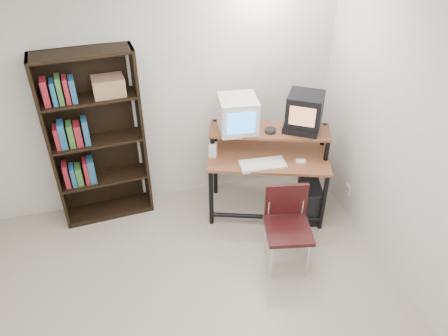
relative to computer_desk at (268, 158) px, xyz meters
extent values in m
cube|color=#B3A994|center=(-1.13, -1.43, -0.70)|extent=(4.00, 4.00, 0.01)
cube|color=white|center=(-1.13, -1.43, 1.91)|extent=(4.00, 4.00, 0.01)
cube|color=silver|center=(-1.13, 0.57, 0.61)|extent=(4.00, 0.01, 2.60)
cube|color=silver|center=(0.87, -1.43, 0.61)|extent=(0.01, 4.00, 2.60)
cube|color=brown|center=(-0.01, -0.02, 0.03)|extent=(1.40, 1.01, 0.03)
cube|color=brown|center=(0.03, 0.10, 0.28)|extent=(1.32, 0.77, 0.02)
cylinder|color=black|center=(-0.66, -0.09, -0.33)|extent=(0.05, 0.05, 0.72)
cylinder|color=black|center=(0.47, -0.47, -0.33)|extent=(0.05, 0.05, 0.72)
cylinder|color=black|center=(-0.48, 0.43, -0.20)|extent=(0.05, 0.05, 0.98)
cylinder|color=black|center=(0.64, 0.05, -0.20)|extent=(0.05, 0.05, 0.98)
cylinder|color=black|center=(-0.10, -0.28, -0.57)|extent=(1.14, 0.43, 0.05)
cube|color=silver|center=(-0.29, 0.20, 0.46)|extent=(0.42, 0.42, 0.36)
cube|color=#2E8DF6|center=(-0.31, 0.01, 0.46)|extent=(0.29, 0.04, 0.23)
cube|color=black|center=(0.34, -0.01, 0.32)|extent=(0.44, 0.41, 0.08)
cube|color=black|center=(0.37, 0.02, 0.52)|extent=(0.48, 0.47, 0.33)
cube|color=tan|center=(0.28, -0.12, 0.52)|extent=(0.22, 0.15, 0.20)
cylinder|color=#26262B|center=(0.02, 0.04, 0.30)|extent=(0.13, 0.13, 0.05)
cube|color=silver|center=(-0.12, -0.17, 0.04)|extent=(0.48, 0.24, 0.03)
cube|color=black|center=(0.28, -0.23, 0.03)|extent=(0.28, 0.27, 0.01)
cube|color=white|center=(0.27, -0.22, 0.05)|extent=(0.11, 0.09, 0.03)
cube|color=silver|center=(-0.58, 0.12, 0.11)|extent=(0.10, 0.10, 0.17)
cube|color=black|center=(0.43, -0.22, -0.48)|extent=(0.30, 0.48, 0.42)
cube|color=black|center=(-0.10, -0.87, -0.24)|extent=(0.49, 0.49, 0.04)
cube|color=black|center=(-0.06, -0.69, -0.02)|extent=(0.40, 0.11, 0.34)
cylinder|color=silver|center=(-0.30, -1.01, -0.48)|extent=(0.02, 0.02, 0.43)
cylinder|color=silver|center=(0.04, -1.07, -0.48)|extent=(0.02, 0.02, 0.43)
cylinder|color=silver|center=(-0.24, -0.67, -0.48)|extent=(0.02, 0.02, 0.43)
cylinder|color=silver|center=(0.10, -0.74, -0.48)|extent=(0.02, 0.02, 0.43)
cube|color=black|center=(-2.19, 0.36, 0.25)|extent=(0.06, 0.32, 1.89)
cube|color=black|center=(-1.28, 0.44, 0.25)|extent=(0.06, 0.32, 1.89)
cube|color=black|center=(-1.74, 0.55, 0.25)|extent=(0.94, 0.10, 1.89)
cube|color=black|center=(-1.73, 0.40, 1.18)|extent=(0.97, 0.39, 0.03)
cube|color=black|center=(-1.73, 0.40, -0.66)|extent=(0.97, 0.39, 0.06)
cube|color=black|center=(-1.73, 0.40, -0.22)|extent=(0.90, 0.36, 0.03)
cube|color=black|center=(-1.73, 0.40, 0.25)|extent=(0.90, 0.36, 0.02)
cube|color=black|center=(-1.73, 0.40, 0.72)|extent=(0.90, 0.36, 0.02)
cube|color=#996B4E|center=(-1.53, 0.42, 0.82)|extent=(0.32, 0.25, 0.18)
cube|color=beige|center=(0.86, -0.28, -0.39)|extent=(0.02, 0.08, 0.12)
camera|label=1|loc=(-1.46, -3.64, 2.57)|focal=35.00mm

